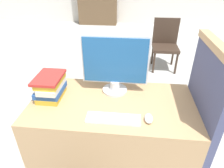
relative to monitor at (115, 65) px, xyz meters
The scene contains 7 objects.
desk 0.63m from the monitor, 91.74° to the right, with size 1.29×0.68×0.72m.
carrel_divider 0.77m from the monitor, 15.58° to the right, with size 0.07×0.65×1.23m.
monitor is the anchor object (origin of this frame).
keyboard 0.44m from the monitor, 86.21° to the right, with size 0.38×0.11×0.02m.
mouse 0.50m from the monitor, 53.21° to the right, with size 0.06×0.10×0.04m.
book_stack 0.54m from the monitor, 163.87° to the right, with size 0.20×0.29×0.19m.
far_chair 2.25m from the monitor, 71.23° to the left, with size 0.44×0.44×0.87m.
Camera 1 is at (0.14, -0.92, 1.64)m, focal length 32.00 mm.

